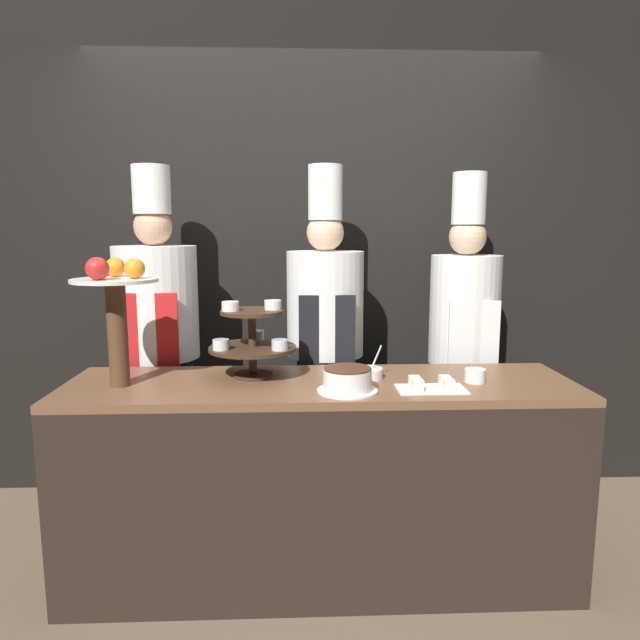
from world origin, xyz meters
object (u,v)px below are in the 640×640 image
Objects in this scene: tiered_stand at (252,338)px; cake_round at (347,380)px; cup_white at (475,376)px; serving_bowl_far at (368,373)px; cake_square_tray at (431,386)px; chef_left at (158,334)px; chef_center_left at (325,335)px; chef_center_right at (464,335)px; fruit_pedestal at (116,301)px.

cake_round is (0.39, -0.25, -0.13)m from tiered_stand.
cup_white is 0.46m from serving_bowl_far.
cake_square_tray is (0.73, -0.24, -0.16)m from tiered_stand.
chef_left is at bearing 157.83° from cup_white.
chef_center_left reaches higher than cake_square_tray.
chef_center_left is 0.73m from chef_center_right.
fruit_pedestal is 0.29× the size of chef_center_left.
cake_round is 0.13× the size of chef_left.
chef_left is at bearing 150.55° from cake_square_tray.
serving_bowl_far is (1.04, 0.09, -0.33)m from fruit_pedestal.
cake_round is 0.99m from chef_center_right.
cake_square_tray is (0.34, 0.01, -0.03)m from cake_round.
chef_center_right is (0.73, -0.00, -0.01)m from chef_center_left.
chef_center_left reaches higher than cake_round.
cup_white is at bearing -22.17° from chef_left.
serving_bowl_far is 0.77m from chef_center_right.
cake_square_tray is at bearing -61.00° from chef_center_left.
chef_left reaches higher than cake_square_tray.
chef_left reaches higher than serving_bowl_far.
chef_center_right is at bearing 64.53° from cake_square_tray.
chef_left reaches higher than chef_center_right.
serving_bowl_far is (-0.23, 0.20, 0.00)m from cake_square_tray.
cake_round is (0.93, -0.12, -0.31)m from fruit_pedestal.
serving_bowl_far is 0.08× the size of chef_left.
cake_square_tray is at bearing -115.47° from chef_center_right.
chef_center_right reaches higher than serving_bowl_far.
tiered_stand is 1.18m from chef_center_right.
cake_square_tray is at bearing -5.03° from fruit_pedestal.
cake_round is 0.13× the size of chef_center_left.
chef_left is 1.60m from chef_center_right.
cup_white is at bearing -44.67° from chef_center_left.
tiered_stand is 0.58m from fruit_pedestal.
chef_center_left is 1.02× the size of chef_center_right.
serving_bowl_far is 1.15m from chef_left.
cup_white is 0.86m from chef_center_left.
tiered_stand reaches higher than cake_square_tray.
serving_bowl_far is 0.08× the size of chef_center_right.
chef_center_left is (-0.16, 0.51, 0.08)m from serving_bowl_far.
chef_left is (-1.02, 0.51, 0.09)m from serving_bowl_far.
tiered_stand is at bearing 172.50° from cup_white.
tiered_stand is at bearing 12.95° from fruit_pedestal.
cup_white is at bearing -11.28° from serving_bowl_far.
tiered_stand is 0.52m from serving_bowl_far.
cake_square_tray is at bearing 1.79° from cake_round.
chef_center_left is at bearing 180.00° from chef_center_right.
cake_round is 0.24m from serving_bowl_far.
serving_bowl_far is at bearing -26.49° from chef_left.
cake_round reaches higher than cup_white.
cake_round is 0.13× the size of chef_center_right.
chef_center_right reaches higher than fruit_pedestal.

